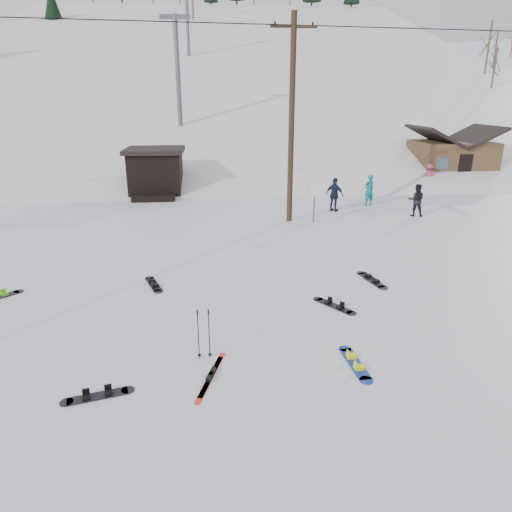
{
  "coord_description": "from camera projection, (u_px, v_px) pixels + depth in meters",
  "views": [
    {
      "loc": [
        -1.51,
        -6.98,
        5.61
      ],
      "look_at": [
        -0.42,
        5.0,
        1.4
      ],
      "focal_mm": 32.0,
      "sensor_mm": 36.0,
      "label": 1
    }
  ],
  "objects": [
    {
      "name": "skier_dark",
      "position": [
        416.0,
        200.0,
        22.46
      ],
      "size": [
        0.92,
        0.82,
        1.6
      ],
      "primitive_type": "imported",
      "rotation": [
        0.0,
        0.0,
        2.82
      ],
      "color": "black",
      "rests_on": "ground"
    },
    {
      "name": "hero_skis",
      "position": [
        211.0,
        376.0,
        9.64
      ],
      "size": [
        0.65,
        1.84,
        0.1
      ],
      "rotation": [
        0.0,
        0.0,
        -0.29
      ],
      "color": "red",
      "rests_on": "ground"
    },
    {
      "name": "trail_sign",
      "position": [
        315.0,
        196.0,
        21.15
      ],
      "size": [
        0.5,
        0.09,
        1.85
      ],
      "color": "#595B60",
      "rests_on": "ground"
    },
    {
      "name": "lift_tower_mid",
      "position": [
        187.0,
        13.0,
        50.46
      ],
      "size": [
        2.2,
        0.36,
        8.0
      ],
      "color": "#595B60",
      "rests_on": "ski_slope"
    },
    {
      "name": "utility_pole",
      "position": [
        292.0,
        119.0,
        20.33
      ],
      "size": [
        2.0,
        0.26,
        9.0
      ],
      "color": "#3A2819",
      "rests_on": "ground"
    },
    {
      "name": "board_scatter_b",
      "position": [
        154.0,
        284.0,
        14.37
      ],
      "size": [
        0.7,
        1.41,
        0.1
      ],
      "rotation": [
        0.0,
        0.0,
        1.93
      ],
      "color": "black",
      "rests_on": "ground"
    },
    {
      "name": "ski_slope",
      "position": [
        227.0,
        229.0,
        64.2
      ],
      "size": [
        60.0,
        85.24,
        65.97
      ],
      "primitive_type": "cube",
      "rotation": [
        0.31,
        0.0,
        0.0
      ],
      "color": "white",
      "rests_on": "ground"
    },
    {
      "name": "cabin",
      "position": [
        451.0,
        159.0,
        31.89
      ],
      "size": [
        5.39,
        4.4,
        3.77
      ],
      "color": "brown",
      "rests_on": "ground"
    },
    {
      "name": "ground",
      "position": [
        302.0,
        413.0,
        8.54
      ],
      "size": [
        200.0,
        200.0,
        0.0
      ],
      "primitive_type": "plane",
      "color": "silver",
      "rests_on": "ground"
    },
    {
      "name": "skier_pink",
      "position": [
        429.0,
        176.0,
        29.6
      ],
      "size": [
        0.98,
        0.57,
        1.52
      ],
      "primitive_type": "imported",
      "rotation": [
        0.0,
        0.0,
        3.13
      ],
      "color": "#B8415B",
      "rests_on": "ground"
    },
    {
      "name": "treeline_crest",
      "position": [
        221.0,
        127.0,
        89.39
      ],
      "size": [
        50.0,
        6.0,
        10.0
      ],
      "primitive_type": null,
      "color": "black",
      "rests_on": "ski_slope"
    },
    {
      "name": "ridge_right",
      "position": [
        505.0,
        225.0,
        62.42
      ],
      "size": [
        45.66,
        93.98,
        54.59
      ],
      "primitive_type": "cube",
      "rotation": [
        0.21,
        -0.05,
        -0.12
      ],
      "color": "silver",
      "rests_on": "ground"
    },
    {
      "name": "skier_navy",
      "position": [
        335.0,
        195.0,
        23.35
      ],
      "size": [
        1.03,
        1.01,
        1.73
      ],
      "primitive_type": "imported",
      "rotation": [
        0.0,
        0.0,
        2.38
      ],
      "color": "#162037",
      "rests_on": "ground"
    },
    {
      "name": "lift_tower_near",
      "position": [
        177.0,
        65.0,
        33.81
      ],
      "size": [
        2.2,
        0.36,
        8.0
      ],
      "color": "#595B60",
      "rests_on": "ski_slope"
    },
    {
      "name": "hero_snowboard",
      "position": [
        355.0,
        363.0,
        10.1
      ],
      "size": [
        0.39,
        1.55,
        0.11
      ],
      "rotation": [
        0.0,
        0.0,
        1.65
      ],
      "color": "#173598",
      "rests_on": "ground"
    },
    {
      "name": "ski_poles",
      "position": [
        204.0,
        333.0,
        10.19
      ],
      "size": [
        0.33,
        0.09,
        1.19
      ],
      "color": "black",
      "rests_on": "ground"
    },
    {
      "name": "skier_teal",
      "position": [
        369.0,
        190.0,
        24.69
      ],
      "size": [
        0.71,
        0.6,
        1.67
      ],
      "primitive_type": "imported",
      "rotation": [
        0.0,
        0.0,
        3.53
      ],
      "color": "#0B7368",
      "rests_on": "ground"
    },
    {
      "name": "board_scatter_f",
      "position": [
        372.0,
        280.0,
        14.71
      ],
      "size": [
        0.59,
        1.57,
        0.11
      ],
      "rotation": [
        0.0,
        0.0,
        1.8
      ],
      "color": "black",
      "rests_on": "ground"
    },
    {
      "name": "board_scatter_a",
      "position": [
        98.0,
        396.0,
        9.01
      ],
      "size": [
        1.38,
        0.55,
        0.1
      ],
      "rotation": [
        0.0,
        0.0,
        0.25
      ],
      "color": "black",
      "rests_on": "ground"
    },
    {
      "name": "board_scatter_d",
      "position": [
        334.0,
        305.0,
        12.9
      ],
      "size": [
        0.99,
        1.27,
        0.1
      ],
      "rotation": [
        0.0,
        0.0,
        -0.94
      ],
      "color": "black",
      "rests_on": "ground"
    },
    {
      "name": "lift_hut",
      "position": [
        156.0,
        172.0,
        27.35
      ],
      "size": [
        3.4,
        4.1,
        2.75
      ],
      "color": "black",
      "rests_on": "ground"
    }
  ]
}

